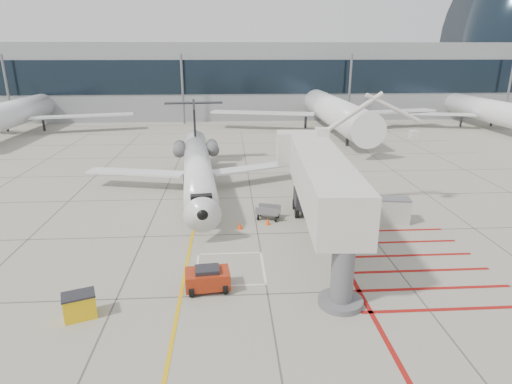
{
  "coord_description": "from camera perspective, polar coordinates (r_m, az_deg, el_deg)",
  "views": [
    {
      "loc": [
        -1.88,
        -24.0,
        12.39
      ],
      "look_at": [
        0.0,
        6.0,
        2.5
      ],
      "focal_mm": 30.0,
      "sensor_mm": 36.0,
      "label": 1
    }
  ],
  "objects": [
    {
      "name": "cone_nose",
      "position": [
        31.42,
        -2.18,
        -4.48
      ],
      "size": [
        0.4,
        0.4,
        0.55
      ],
      "primitive_type": "cone",
      "color": "#FF4A0D",
      "rests_on": "ground_plane"
    },
    {
      "name": "ground_plane",
      "position": [
        27.08,
        0.8,
        -9.02
      ],
      "size": [
        260.0,
        260.0,
        0.0
      ],
      "primitive_type": "plane",
      "color": "gray",
      "rests_on": "ground"
    },
    {
      "name": "terminal_glass_band",
      "position": [
        80.95,
        5.03,
        15.03
      ],
      "size": [
        180.0,
        0.1,
        6.0
      ],
      "primitive_type": "cube",
      "color": "black",
      "rests_on": "ground_plane"
    },
    {
      "name": "bg_aircraft_c",
      "position": [
        72.1,
        9.66,
        13.2
      ],
      "size": [
        38.45,
        42.73,
        12.82
      ],
      "primitive_type": null,
      "color": "silver",
      "rests_on": "ground_plane"
    },
    {
      "name": "ground_power_unit",
      "position": [
        34.09,
        17.74,
        -2.29
      ],
      "size": [
        2.61,
        1.78,
        1.91
      ],
      "primitive_type": null,
      "rotation": [
        0.0,
        0.0,
        -0.16
      ],
      "color": "#B9B7B0",
      "rests_on": "ground_plane"
    },
    {
      "name": "bg_aircraft_b",
      "position": [
        77.79,
        -29.51,
        11.09
      ],
      "size": [
        35.1,
        39.0,
        11.7
      ],
      "primitive_type": null,
      "color": "silver",
      "rests_on": "ground_plane"
    },
    {
      "name": "cone_side",
      "position": [
        32.21,
        1.57,
        -3.94
      ],
      "size": [
        0.36,
        0.36,
        0.5
      ],
      "primitive_type": "cone",
      "color": "#FC4F0D",
      "rests_on": "ground_plane"
    },
    {
      "name": "terminal_building",
      "position": [
        94.9,
        3.74,
        14.91
      ],
      "size": [
        180.0,
        28.0,
        14.0
      ],
      "primitive_type": "cube",
      "color": "gray",
      "rests_on": "ground_plane"
    },
    {
      "name": "baggage_cart",
      "position": [
        33.14,
        1.64,
        -2.71
      ],
      "size": [
        2.04,
        1.63,
        1.12
      ],
      "primitive_type": null,
      "rotation": [
        0.0,
        0.0,
        -0.33
      ],
      "color": "slate",
      "rests_on": "ground_plane"
    },
    {
      "name": "pushback_tug",
      "position": [
        23.82,
        -6.48,
        -11.31
      ],
      "size": [
        2.53,
        1.73,
        1.39
      ],
      "primitive_type": null,
      "rotation": [
        0.0,
        0.0,
        0.1
      ],
      "color": "#9B270F",
      "rests_on": "ground_plane"
    },
    {
      "name": "regional_jet",
      "position": [
        37.28,
        -7.76,
        4.33
      ],
      "size": [
        23.89,
        28.96,
        7.1
      ],
      "primitive_type": null,
      "rotation": [
        0.0,
        0.0,
        0.09
      ],
      "color": "white",
      "rests_on": "ground_plane"
    },
    {
      "name": "spill_bin",
      "position": [
        23.16,
        -22.47,
        -13.81
      ],
      "size": [
        1.74,
        1.45,
        1.29
      ],
      "primitive_type": null,
      "rotation": [
        0.0,
        0.0,
        0.36
      ],
      "color": "yellow",
      "rests_on": "ground_plane"
    },
    {
      "name": "jet_bridge",
      "position": [
        27.61,
        8.95,
        0.26
      ],
      "size": [
        10.52,
        20.42,
        7.97
      ],
      "primitive_type": null,
      "rotation": [
        0.0,
        0.0,
        -0.05
      ],
      "color": "silver",
      "rests_on": "ground_plane"
    },
    {
      "name": "bg_aircraft_d",
      "position": [
        82.39,
        28.42,
        11.29
      ],
      "size": [
        33.05,
        36.72,
        11.02
      ],
      "primitive_type": null,
      "color": "silver",
      "rests_on": "ground_plane"
    }
  ]
}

